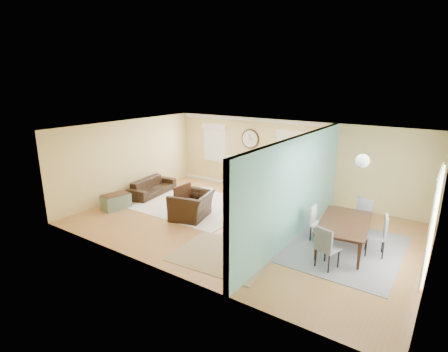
{
  "coord_description": "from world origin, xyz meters",
  "views": [
    {
      "loc": [
        4.67,
        -7.67,
        3.88
      ],
      "look_at": [
        -0.8,
        0.3,
        1.2
      ],
      "focal_mm": 28.0,
      "sensor_mm": 36.0,
      "label": 1
    }
  ],
  "objects_px": {
    "credenza": "(307,201)",
    "sofa": "(152,187)",
    "eames_chair": "(192,205)",
    "green_chair": "(274,192)",
    "dining_table": "(345,235)"
  },
  "relations": [
    {
      "from": "sofa",
      "to": "dining_table",
      "type": "distance_m",
      "value": 6.73
    },
    {
      "from": "dining_table",
      "to": "sofa",
      "type": "bearing_deg",
      "value": 79.46
    },
    {
      "from": "dining_table",
      "to": "credenza",
      "type": "bearing_deg",
      "value": 36.63
    },
    {
      "from": "credenza",
      "to": "sofa",
      "type": "bearing_deg",
      "value": -165.63
    },
    {
      "from": "eames_chair",
      "to": "dining_table",
      "type": "height_order",
      "value": "eames_chair"
    },
    {
      "from": "eames_chair",
      "to": "dining_table",
      "type": "distance_m",
      "value": 4.24
    },
    {
      "from": "sofa",
      "to": "dining_table",
      "type": "relative_size",
      "value": 0.98
    },
    {
      "from": "sofa",
      "to": "credenza",
      "type": "height_order",
      "value": "credenza"
    },
    {
      "from": "sofa",
      "to": "eames_chair",
      "type": "height_order",
      "value": "eames_chair"
    },
    {
      "from": "credenza",
      "to": "eames_chair",
      "type": "bearing_deg",
      "value": -139.94
    },
    {
      "from": "eames_chair",
      "to": "green_chair",
      "type": "relative_size",
      "value": 1.69
    },
    {
      "from": "green_chair",
      "to": "dining_table",
      "type": "height_order",
      "value": "dining_table"
    },
    {
      "from": "sofa",
      "to": "credenza",
      "type": "distance_m",
      "value": 5.28
    },
    {
      "from": "eames_chair",
      "to": "green_chair",
      "type": "distance_m",
      "value": 2.95
    },
    {
      "from": "sofa",
      "to": "green_chair",
      "type": "height_order",
      "value": "green_chair"
    }
  ]
}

